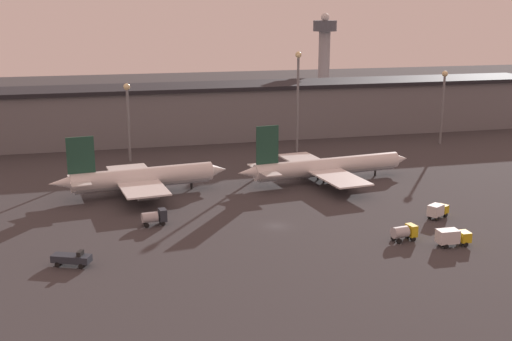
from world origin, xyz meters
name	(u,v)px	position (x,y,z in m)	size (l,w,h in m)	color
ground	(276,226)	(0.00, 0.00, 0.00)	(600.00, 600.00, 0.00)	#383538
terminal_building	(201,112)	(0.00, 87.13, 8.71)	(233.65, 20.41, 17.29)	slate
airplane_0	(141,178)	(-23.49, 28.35, 3.77)	(40.37, 29.85, 14.14)	white
airplane_1	(326,167)	(20.77, 28.87, 3.51)	(45.89, 35.50, 14.64)	white
service_vehicle_0	(404,232)	(20.15, -13.45, 1.65)	(4.81, 2.90, 2.85)	gold
service_vehicle_1	(72,259)	(-37.81, -10.78, 1.28)	(6.71, 4.53, 2.70)	#282D38
service_vehicle_2	(155,217)	(-22.76, 6.16, 1.68)	(4.94, 2.72, 3.11)	#282D38
service_vehicle_3	(437,210)	(32.59, -3.39, 1.65)	(5.35, 4.37, 2.94)	gold
service_vehicle_4	(452,237)	(27.19, -17.95, 1.74)	(6.04, 2.47, 3.09)	gold
lamp_post_1	(128,111)	(-24.10, 61.45, 13.85)	(1.80, 1.80, 21.32)	slate
lamp_post_2	(298,90)	(23.87, 61.45, 18.05)	(1.80, 1.80, 28.94)	slate
lamp_post_3	(443,97)	(70.32, 61.45, 14.49)	(1.80, 1.80, 22.45)	slate
control_tower	(324,56)	(54.35, 123.37, 22.70)	(9.00, 9.00, 38.83)	#99999E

